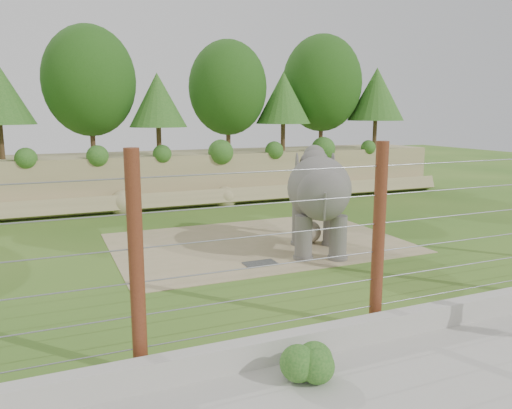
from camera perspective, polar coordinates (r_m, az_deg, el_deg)
name	(u,v)px	position (r m, az deg, el deg)	size (l,w,h in m)	color
ground	(282,268)	(14.98, 3.04, -7.31)	(90.00, 90.00, 0.00)	#36631D
back_embankment	(185,125)	(26.39, -8.09, 9.03)	(30.00, 5.52, 8.77)	#9C9061
dirt_patch	(258,243)	(17.79, 0.21, -4.39)	(10.00, 7.00, 0.02)	#998E60
drain_grate	(260,263)	(15.33, 0.50, -6.74)	(1.00, 0.60, 0.03)	#262628
elephant	(319,203)	(16.43, 7.17, 0.21)	(1.77, 4.12, 3.34)	#66615B
stone_ball	(310,232)	(17.82, 6.20, -3.11)	(0.78, 0.78, 0.78)	gray
retaining_wall	(390,325)	(10.92, 15.04, -13.18)	(26.00, 0.35, 0.50)	beige
walkway	(464,384)	(9.71, 22.64, -18.38)	(26.00, 4.00, 0.01)	beige
barrier_fence	(379,237)	(10.74, 13.83, -3.66)	(20.26, 0.26, 4.00)	#502013
walkway_shrub	(307,360)	(9.06, 5.89, -17.26)	(0.69, 0.69, 0.69)	#20591B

